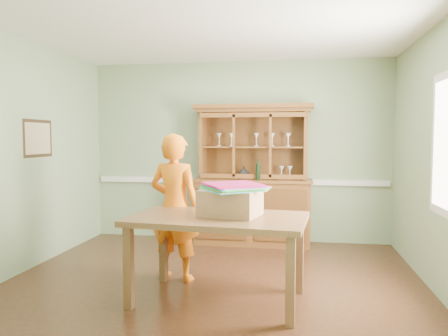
% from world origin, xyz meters
% --- Properties ---
extents(floor, '(4.50, 4.50, 0.00)m').
position_xyz_m(floor, '(0.00, 0.00, 0.00)').
color(floor, '#482717').
rests_on(floor, ground).
extents(ceiling, '(4.50, 4.50, 0.00)m').
position_xyz_m(ceiling, '(0.00, 0.00, 2.70)').
color(ceiling, white).
rests_on(ceiling, wall_back).
extents(wall_back, '(4.50, 0.00, 4.50)m').
position_xyz_m(wall_back, '(0.00, 2.00, 1.35)').
color(wall_back, gray).
rests_on(wall_back, floor).
extents(wall_left, '(0.00, 4.00, 4.00)m').
position_xyz_m(wall_left, '(-2.25, 0.00, 1.35)').
color(wall_left, gray).
rests_on(wall_left, floor).
extents(wall_right, '(0.00, 4.00, 4.00)m').
position_xyz_m(wall_right, '(2.25, 0.00, 1.35)').
color(wall_right, gray).
rests_on(wall_right, floor).
extents(wall_front, '(4.50, 0.00, 4.50)m').
position_xyz_m(wall_front, '(0.00, -2.00, 1.35)').
color(wall_front, gray).
rests_on(wall_front, floor).
extents(chair_rail, '(4.41, 0.05, 0.08)m').
position_xyz_m(chair_rail, '(0.00, 1.98, 0.90)').
color(chair_rail, silver).
rests_on(chair_rail, wall_back).
extents(framed_map, '(0.03, 0.60, 0.46)m').
position_xyz_m(framed_map, '(-2.23, 0.30, 1.55)').
color(framed_map, '#342514').
rests_on(framed_map, wall_left).
extents(window_panel, '(0.03, 0.96, 1.36)m').
position_xyz_m(window_panel, '(2.23, -0.30, 1.50)').
color(window_panel, silver).
rests_on(window_panel, wall_right).
extents(china_hutch, '(1.73, 0.57, 2.04)m').
position_xyz_m(china_hutch, '(0.24, 1.77, 0.72)').
color(china_hutch, brown).
rests_on(china_hutch, floor).
extents(dining_table, '(1.72, 1.13, 0.82)m').
position_xyz_m(dining_table, '(0.15, -0.55, 0.72)').
color(dining_table, brown).
rests_on(dining_table, floor).
extents(cardboard_box, '(0.61, 0.53, 0.25)m').
position_xyz_m(cardboard_box, '(0.25, -0.50, 0.94)').
color(cardboard_box, tan).
rests_on(cardboard_box, dining_table).
extents(kite_stack, '(0.67, 0.67, 0.06)m').
position_xyz_m(kite_stack, '(0.30, -0.52, 1.10)').
color(kite_stack, '#3BBDCA').
rests_on(kite_stack, cardboard_box).
extents(person, '(0.65, 0.49, 1.60)m').
position_xyz_m(person, '(-0.44, 0.01, 0.80)').
color(person, orange).
rests_on(person, floor).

